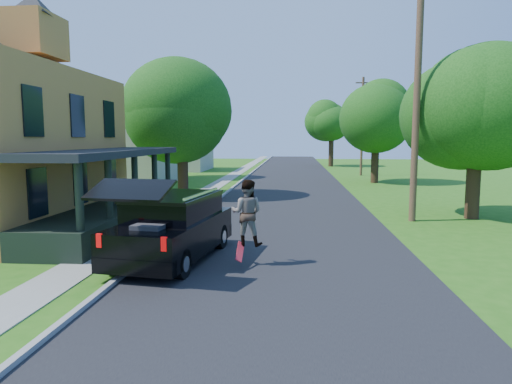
# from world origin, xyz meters

# --- Properties ---
(ground) EXTENTS (140.00, 140.00, 0.00)m
(ground) POSITION_xyz_m (0.00, 0.00, 0.00)
(ground) COLOR #266013
(ground) RESTS_ON ground
(street) EXTENTS (8.00, 120.00, 0.02)m
(street) POSITION_xyz_m (0.00, 20.00, 0.00)
(street) COLOR black
(street) RESTS_ON ground
(curb) EXTENTS (0.15, 120.00, 0.12)m
(curb) POSITION_xyz_m (-4.05, 20.00, 0.00)
(curb) COLOR gray
(curb) RESTS_ON ground
(sidewalk) EXTENTS (1.30, 120.00, 0.03)m
(sidewalk) POSITION_xyz_m (-5.60, 20.00, 0.00)
(sidewalk) COLOR gray
(sidewalk) RESTS_ON ground
(front_walk) EXTENTS (6.50, 1.20, 0.03)m
(front_walk) POSITION_xyz_m (-9.50, 6.00, 0.00)
(front_walk) COLOR gray
(front_walk) RESTS_ON ground
(neighbor_house_mid) EXTENTS (12.78, 12.78, 8.30)m
(neighbor_house_mid) POSITION_xyz_m (-13.50, 24.00, 4.19)
(neighbor_house_mid) COLOR #AAA897
(neighbor_house_mid) RESTS_ON ground
(neighbor_house_far) EXTENTS (12.78, 12.78, 8.30)m
(neighbor_house_far) POSITION_xyz_m (-13.50, 40.00, 4.19)
(neighbor_house_far) COLOR #AAA897
(neighbor_house_far) RESTS_ON ground
(black_suv) EXTENTS (2.79, 5.72, 2.56)m
(black_suv) POSITION_xyz_m (-3.20, 1.79, 0.98)
(black_suv) COLOR black
(black_suv) RESTS_ON ground
(skateboarder) EXTENTS (0.96, 0.78, 1.86)m
(skateboarder) POSITION_xyz_m (-1.00, 1.50, 1.48)
(skateboarder) COLOR black
(skateboarder) RESTS_ON ground
(skateboard) EXTENTS (0.19, 0.69, 0.48)m
(skateboard) POSITION_xyz_m (-1.15, 1.08, 0.45)
(skateboard) COLOR #AE0E1A
(skateboard) RESTS_ON ground
(tree_left_mid) EXTENTS (8.35, 8.50, 9.66)m
(tree_left_mid) POSITION_xyz_m (-6.37, 15.83, 5.98)
(tree_left_mid) COLOR black
(tree_left_mid) RESTS_ON ground
(tree_left_far) EXTENTS (7.02, 7.19, 9.62)m
(tree_left_far) POSITION_xyz_m (-11.03, 29.74, 6.44)
(tree_left_far) COLOR black
(tree_left_far) RESTS_ON ground
(tree_right_near) EXTENTS (6.52, 6.20, 8.30)m
(tree_right_near) POSITION_xyz_m (8.17, 9.81, 5.23)
(tree_right_near) COLOR black
(tree_right_near) RESTS_ON ground
(tree_right_mid) EXTENTS (6.30, 6.39, 8.93)m
(tree_right_mid) POSITION_xyz_m (6.75, 26.36, 5.97)
(tree_right_mid) COLOR black
(tree_right_mid) RESTS_ON ground
(tree_right_far) EXTENTS (6.77, 6.39, 9.07)m
(tree_right_far) POSITION_xyz_m (4.95, 48.09, 6.09)
(tree_right_far) COLOR black
(tree_right_far) RESTS_ON ground
(utility_pole_near) EXTENTS (1.75, 0.64, 10.79)m
(utility_pole_near) POSITION_xyz_m (5.42, 8.91, 5.55)
(utility_pole_near) COLOR #503225
(utility_pole_near) RESTS_ON ground
(utility_pole_far) EXTENTS (1.45, 0.25, 9.35)m
(utility_pole_far) POSITION_xyz_m (6.76, 33.72, 4.81)
(utility_pole_far) COLOR #503225
(utility_pole_far) RESTS_ON ground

